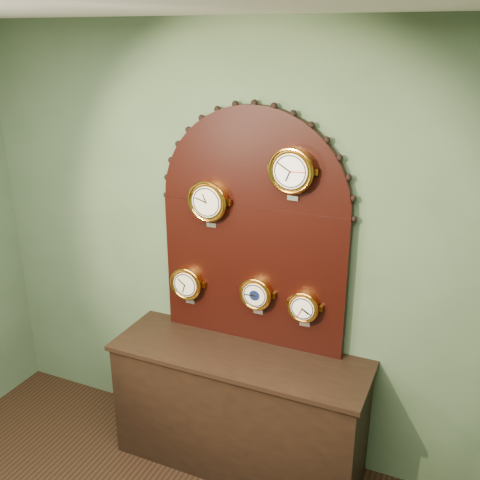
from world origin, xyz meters
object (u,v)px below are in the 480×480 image
at_px(display_board, 253,222).
at_px(tide_clock, 304,306).
at_px(shop_counter, 239,411).
at_px(arabic_clock, 292,170).
at_px(roman_clock, 208,201).
at_px(barometer, 256,293).
at_px(hygrometer, 187,283).

height_order(display_board, tide_clock, display_board).
relative_size(shop_counter, arabic_clock, 5.04).
distance_m(roman_clock, barometer, 0.65).
bearing_deg(hygrometer, arabic_clock, -0.09).
xyz_separation_m(display_board, arabic_clock, (0.26, -0.07, 0.36)).
bearing_deg(barometer, shop_counter, -108.96).
height_order(roman_clock, arabic_clock, arabic_clock).
height_order(hygrometer, tide_clock, hygrometer).
xyz_separation_m(display_board, hygrometer, (-0.44, -0.07, -0.46)).
distance_m(shop_counter, tide_clock, 0.86).
relative_size(roman_clock, hygrometer, 1.12).
bearing_deg(display_board, hygrometer, -171.38).
bearing_deg(barometer, display_board, 128.49).
height_order(arabic_clock, tide_clock, arabic_clock).
distance_m(display_board, barometer, 0.45).
relative_size(display_board, tide_clock, 6.17).
height_order(arabic_clock, hygrometer, arabic_clock).
xyz_separation_m(display_board, barometer, (0.05, -0.07, -0.44)).
bearing_deg(barometer, hygrometer, -179.98).
bearing_deg(hygrometer, display_board, 8.62).
distance_m(display_board, arabic_clock, 0.45).
height_order(shop_counter, arabic_clock, arabic_clock).
xyz_separation_m(display_board, roman_clock, (-0.27, -0.07, 0.12)).
bearing_deg(arabic_clock, roman_clock, 179.98).
bearing_deg(shop_counter, tide_clock, 23.10).
height_order(shop_counter, display_board, display_board).
bearing_deg(barometer, roman_clock, -179.82).
height_order(roman_clock, hygrometer, roman_clock).
xyz_separation_m(shop_counter, arabic_clock, (0.26, 0.15, 1.59)).
bearing_deg(shop_counter, roman_clock, 150.44).
relative_size(roman_clock, arabic_clock, 0.97).
xyz_separation_m(roman_clock, arabic_clock, (0.53, -0.00, 0.24)).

